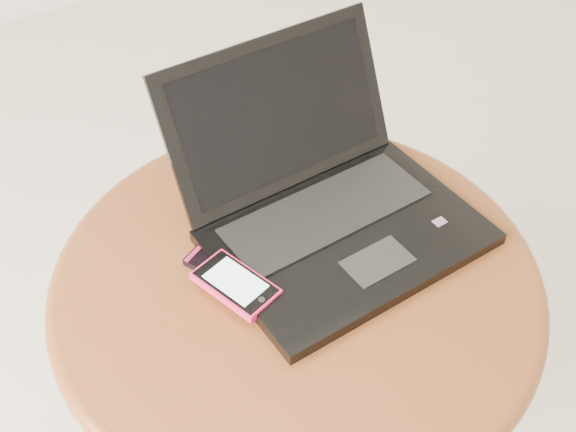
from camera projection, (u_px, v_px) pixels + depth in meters
table at (296, 322)px, 1.04m from camera, size 0.67×0.67×0.53m
laptop at (327, 200)px, 1.00m from camera, size 0.37×0.35×0.22m
phone_black at (235, 265)px, 0.96m from camera, size 0.11×0.14×0.01m
phone_pink at (236, 284)px, 0.92m from camera, size 0.09×0.12×0.01m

